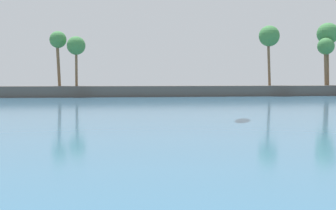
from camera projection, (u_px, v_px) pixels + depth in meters
name	position (u px, v px, depth m)	size (l,w,h in m)	color
sea	(97.00, 101.00, 60.93)	(220.00, 106.11, 0.06)	#33607F
palm_headland	(110.00, 81.00, 74.03)	(97.50, 6.14, 12.93)	#514C47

